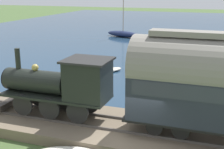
% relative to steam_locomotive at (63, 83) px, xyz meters
% --- Properties ---
extents(harbor_water, '(80.00, 80.00, 0.01)m').
position_rel_steam_locomotive_xyz_m(harbor_water, '(42.51, -4.04, -2.38)').
color(harbor_water, navy).
rests_on(harbor_water, ground).
extents(rail_embankment, '(4.43, 56.00, 0.65)m').
position_rel_steam_locomotive_xyz_m(rail_embankment, '(0.00, -4.04, -2.11)').
color(rail_embankment, '#756651').
rests_on(rail_embankment, ground).
extents(steam_locomotive, '(2.01, 6.21, 3.34)m').
position_rel_steam_locomotive_xyz_m(steam_locomotive, '(0.00, 0.00, 0.00)').
color(steam_locomotive, black).
rests_on(steam_locomotive, rail_embankment).
extents(sailboat_navy, '(3.06, 5.63, 9.36)m').
position_rel_steam_locomotive_xyz_m(sailboat_navy, '(30.39, 6.37, -1.88)').
color(sailboat_navy, '#192347').
rests_on(sailboat_navy, harbor_water).
extents(rowboat_mid_harbor, '(1.66, 2.13, 0.35)m').
position_rel_steam_locomotive_xyz_m(rowboat_mid_harbor, '(11.58, -5.61, -2.20)').
color(rowboat_mid_harbor, beige).
rests_on(rowboat_mid_harbor, harbor_water).
extents(rowboat_off_pier, '(2.47, 2.01, 0.48)m').
position_rel_steam_locomotive_xyz_m(rowboat_off_pier, '(8.17, 1.73, -2.13)').
color(rowboat_off_pier, '#B7B2A3').
rests_on(rowboat_off_pier, harbor_water).
extents(rowboat_near_shore, '(2.52, 2.03, 0.31)m').
position_rel_steam_locomotive_xyz_m(rowboat_near_shore, '(11.09, 1.50, -2.22)').
color(rowboat_near_shore, beige).
rests_on(rowboat_near_shore, harbor_water).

